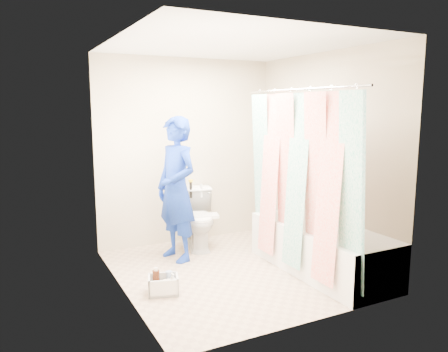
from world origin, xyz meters
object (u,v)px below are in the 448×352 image
bathtub (321,247)px  cleaning_caddy (164,285)px  toilet (199,219)px  plumber (177,189)px

bathtub → cleaning_caddy: bearing=172.8°
toilet → plumber: (-0.40, -0.28, 0.47)m
toilet → cleaning_caddy: (-0.87, -1.14, -0.29)m
toilet → plumber: plumber is taller
bathtub → plumber: 1.75m
bathtub → cleaning_caddy: bathtub is taller
bathtub → cleaning_caddy: 1.74m
toilet → plumber: bearing=-128.2°
toilet → plumber: 0.68m
plumber → bathtub: bearing=33.9°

